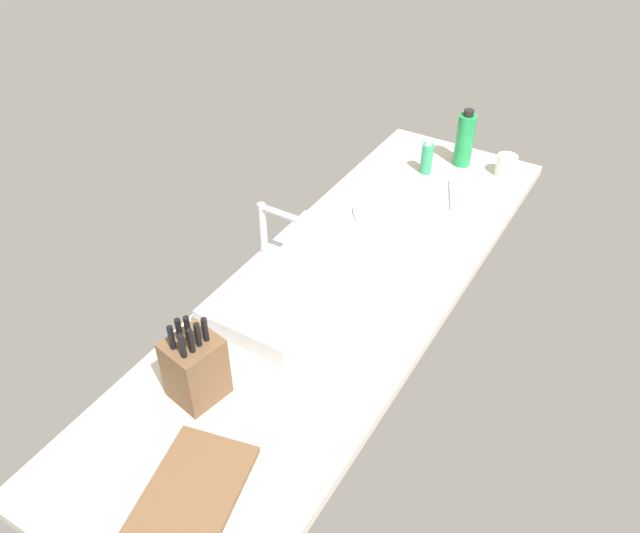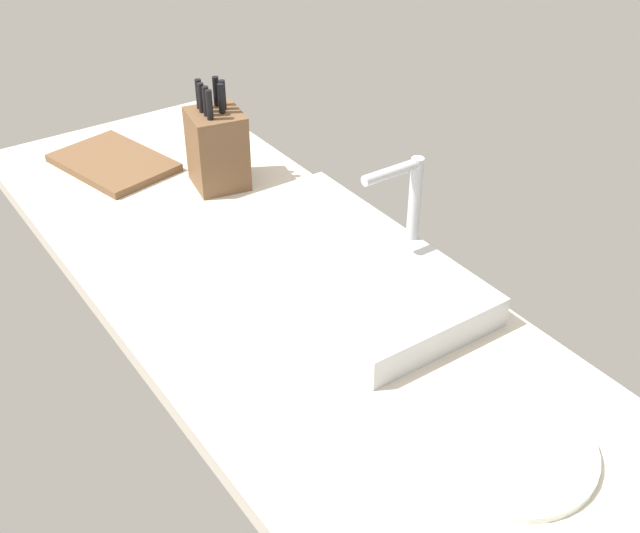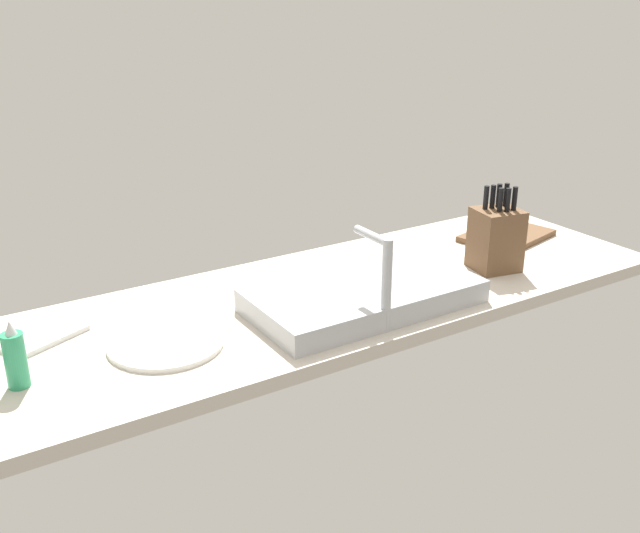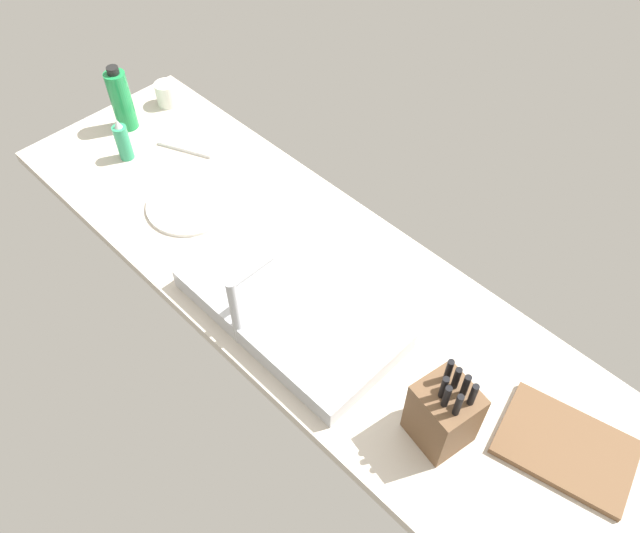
% 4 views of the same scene
% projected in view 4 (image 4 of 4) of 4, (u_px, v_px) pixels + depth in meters
% --- Properties ---
extents(countertop_slab, '(2.00, 0.61, 0.04)m').
position_uv_depth(countertop_slab, '(303.00, 277.00, 1.68)').
color(countertop_slab, beige).
rests_on(countertop_slab, ground).
extents(sink_basin, '(0.57, 0.29, 0.06)m').
position_uv_depth(sink_basin, '(290.00, 309.00, 1.56)').
color(sink_basin, '#B7BABF').
rests_on(sink_basin, countertop_slab).
extents(faucet, '(0.06, 0.13, 0.23)m').
position_uv_depth(faucet, '(239.00, 303.00, 1.44)').
color(faucet, '#B7BABF').
rests_on(faucet, countertop_slab).
extents(knife_block, '(0.14, 0.13, 0.24)m').
position_uv_depth(knife_block, '(443.00, 413.00, 1.31)').
color(knife_block, brown).
rests_on(knife_block, countertop_slab).
extents(cutting_board, '(0.32, 0.25, 0.02)m').
position_uv_depth(cutting_board, '(566.00, 447.00, 1.35)').
color(cutting_board, brown).
rests_on(cutting_board, countertop_slab).
extents(soap_bottle, '(0.04, 0.04, 0.14)m').
position_uv_depth(soap_bottle, '(123.00, 141.00, 1.92)').
color(soap_bottle, '#2D9966').
rests_on(soap_bottle, countertop_slab).
extents(water_bottle, '(0.07, 0.07, 0.22)m').
position_uv_depth(water_bottle, '(121.00, 100.00, 1.99)').
color(water_bottle, '#1E8E47').
rests_on(water_bottle, countertop_slab).
extents(dinner_plate, '(0.26, 0.26, 0.01)m').
position_uv_depth(dinner_plate, '(191.00, 204.00, 1.83)').
color(dinner_plate, white).
rests_on(dinner_plate, countertop_slab).
extents(dish_towel, '(0.22, 0.19, 0.01)m').
position_uv_depth(dish_towel, '(193.00, 139.00, 2.02)').
color(dish_towel, white).
rests_on(dish_towel, countertop_slab).
extents(coffee_mug, '(0.07, 0.07, 0.08)m').
position_uv_depth(coffee_mug, '(167.00, 94.00, 2.12)').
color(coffee_mug, silver).
rests_on(coffee_mug, countertop_slab).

